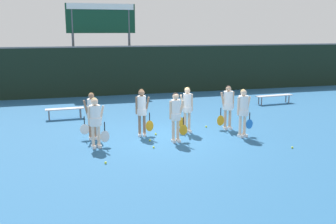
{
  "coord_description": "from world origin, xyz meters",
  "views": [
    {
      "loc": [
        -3.71,
        -12.89,
        3.76
      ],
      "look_at": [
        0.0,
        0.09,
        0.92
      ],
      "focal_mm": 42.0,
      "sensor_mm": 36.0,
      "label": 1
    }
  ],
  "objects_px": {
    "player_2": "(243,109)",
    "player_6": "(228,104)",
    "tennis_ball_1": "(106,163)",
    "player_1": "(176,113)",
    "tennis_ball_4": "(154,147)",
    "player_3": "(92,112)",
    "tennis_ball_0": "(206,127)",
    "player_4": "(142,108)",
    "player_5": "(187,106)",
    "scoreboard": "(101,24)",
    "bench_courtside": "(65,110)",
    "tennis_ball_5": "(150,140)",
    "tennis_ball_2": "(292,147)",
    "bench_far": "(274,96)",
    "player_0": "(95,118)",
    "tennis_ball_3": "(156,134)"
  },
  "relations": [
    {
      "from": "player_1",
      "to": "tennis_ball_1",
      "type": "distance_m",
      "value": 3.19
    },
    {
      "from": "player_4",
      "to": "player_6",
      "type": "height_order",
      "value": "player_4"
    },
    {
      "from": "tennis_ball_5",
      "to": "tennis_ball_3",
      "type": "bearing_deg",
      "value": 61.85
    },
    {
      "from": "tennis_ball_1",
      "to": "tennis_ball_5",
      "type": "relative_size",
      "value": 1.07
    },
    {
      "from": "player_2",
      "to": "player_6",
      "type": "relative_size",
      "value": 1.01
    },
    {
      "from": "player_4",
      "to": "player_5",
      "type": "relative_size",
      "value": 1.0
    },
    {
      "from": "player_5",
      "to": "bench_far",
      "type": "bearing_deg",
      "value": 32.53
    },
    {
      "from": "player_1",
      "to": "player_4",
      "type": "height_order",
      "value": "player_4"
    },
    {
      "from": "tennis_ball_5",
      "to": "player_3",
      "type": "bearing_deg",
      "value": 155.79
    },
    {
      "from": "tennis_ball_3",
      "to": "player_4",
      "type": "bearing_deg",
      "value": 175.48
    },
    {
      "from": "scoreboard",
      "to": "bench_far",
      "type": "xyz_separation_m",
      "value": [
        8.05,
        -5.94,
        -3.67
      ]
    },
    {
      "from": "tennis_ball_5",
      "to": "tennis_ball_2",
      "type": "bearing_deg",
      "value": -26.26
    },
    {
      "from": "player_6",
      "to": "player_4",
      "type": "bearing_deg",
      "value": -178.31
    },
    {
      "from": "player_1",
      "to": "tennis_ball_3",
      "type": "xyz_separation_m",
      "value": [
        -0.44,
        1.04,
        -0.97
      ]
    },
    {
      "from": "player_5",
      "to": "tennis_ball_4",
      "type": "distance_m",
      "value": 2.51
    },
    {
      "from": "tennis_ball_4",
      "to": "player_1",
      "type": "bearing_deg",
      "value": 29.19
    },
    {
      "from": "player_4",
      "to": "tennis_ball_3",
      "type": "distance_m",
      "value": 1.09
    },
    {
      "from": "tennis_ball_3",
      "to": "tennis_ball_4",
      "type": "relative_size",
      "value": 1.09
    },
    {
      "from": "tennis_ball_1",
      "to": "tennis_ball_3",
      "type": "xyz_separation_m",
      "value": [
        2.15,
        2.64,
        0.0
      ]
    },
    {
      "from": "bench_far",
      "to": "tennis_ball_4",
      "type": "height_order",
      "value": "bench_far"
    },
    {
      "from": "scoreboard",
      "to": "tennis_ball_4",
      "type": "xyz_separation_m",
      "value": [
        0.2,
        -11.79,
        -4.02
      ]
    },
    {
      "from": "tennis_ball_0",
      "to": "tennis_ball_2",
      "type": "height_order",
      "value": "tennis_ball_0"
    },
    {
      "from": "scoreboard",
      "to": "bench_courtside",
      "type": "relative_size",
      "value": 3.24
    },
    {
      "from": "player_2",
      "to": "player_6",
      "type": "xyz_separation_m",
      "value": [
        -0.06,
        1.16,
        -0.03
      ]
    },
    {
      "from": "bench_courtside",
      "to": "tennis_ball_0",
      "type": "bearing_deg",
      "value": -32.96
    },
    {
      "from": "tennis_ball_4",
      "to": "tennis_ball_5",
      "type": "distance_m",
      "value": 0.83
    },
    {
      "from": "player_6",
      "to": "player_5",
      "type": "bearing_deg",
      "value": -177.92
    },
    {
      "from": "player_0",
      "to": "tennis_ball_0",
      "type": "bearing_deg",
      "value": 9.95
    },
    {
      "from": "bench_far",
      "to": "bench_courtside",
      "type": "bearing_deg",
      "value": 178.48
    },
    {
      "from": "tennis_ball_1",
      "to": "player_1",
      "type": "bearing_deg",
      "value": 31.71
    },
    {
      "from": "bench_far",
      "to": "tennis_ball_2",
      "type": "height_order",
      "value": "bench_far"
    },
    {
      "from": "player_3",
      "to": "tennis_ball_0",
      "type": "height_order",
      "value": "player_3"
    },
    {
      "from": "player_2",
      "to": "tennis_ball_5",
      "type": "distance_m",
      "value": 3.47
    },
    {
      "from": "player_1",
      "to": "tennis_ball_5",
      "type": "height_order",
      "value": "player_1"
    },
    {
      "from": "tennis_ball_3",
      "to": "tennis_ball_5",
      "type": "relative_size",
      "value": 1.09
    },
    {
      "from": "bench_courtside",
      "to": "player_1",
      "type": "relative_size",
      "value": 0.95
    },
    {
      "from": "bench_far",
      "to": "player_5",
      "type": "height_order",
      "value": "player_5"
    },
    {
      "from": "scoreboard",
      "to": "tennis_ball_4",
      "type": "bearing_deg",
      "value": -89.02
    },
    {
      "from": "player_3",
      "to": "tennis_ball_0",
      "type": "distance_m",
      "value": 4.54
    },
    {
      "from": "player_1",
      "to": "player_3",
      "type": "xyz_separation_m",
      "value": [
        -2.69,
        1.16,
        -0.05
      ]
    },
    {
      "from": "bench_far",
      "to": "tennis_ball_3",
      "type": "relative_size",
      "value": 28.84
    },
    {
      "from": "player_0",
      "to": "player_5",
      "type": "relative_size",
      "value": 0.97
    },
    {
      "from": "player_1",
      "to": "scoreboard",
      "type": "bearing_deg",
      "value": 93.22
    },
    {
      "from": "bench_courtside",
      "to": "tennis_ball_4",
      "type": "bearing_deg",
      "value": -65.62
    },
    {
      "from": "player_3",
      "to": "tennis_ball_2",
      "type": "xyz_separation_m",
      "value": [
        6.08,
        -2.92,
        -0.92
      ]
    },
    {
      "from": "tennis_ball_5",
      "to": "tennis_ball_4",
      "type": "bearing_deg",
      "value": -95.31
    },
    {
      "from": "player_3",
      "to": "tennis_ball_0",
      "type": "relative_size",
      "value": 23.37
    },
    {
      "from": "player_1",
      "to": "tennis_ball_4",
      "type": "bearing_deg",
      "value": -153.18
    },
    {
      "from": "scoreboard",
      "to": "tennis_ball_4",
      "type": "relative_size",
      "value": 79.32
    },
    {
      "from": "player_6",
      "to": "tennis_ball_2",
      "type": "relative_size",
      "value": 25.58
    }
  ]
}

